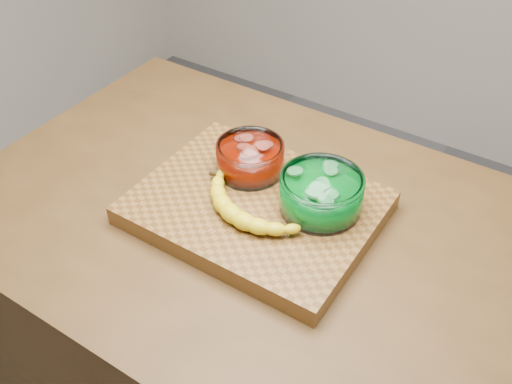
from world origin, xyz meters
The scene contains 5 objects.
counter centered at (0.00, 0.00, 0.45)m, with size 1.20×0.80×0.90m, color #4B3116.
cutting_board centered at (0.00, 0.00, 0.92)m, with size 0.45×0.35×0.04m, color brown.
bowl_red centered at (-0.06, 0.07, 0.97)m, with size 0.14×0.14×0.06m.
bowl_green centered at (0.11, 0.05, 0.98)m, with size 0.16×0.16×0.07m.
banana centered at (0.01, -0.03, 0.96)m, with size 0.25×0.15×0.04m, color gold, non-canonical shape.
Camera 1 is at (0.45, -0.69, 1.66)m, focal length 40.00 mm.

